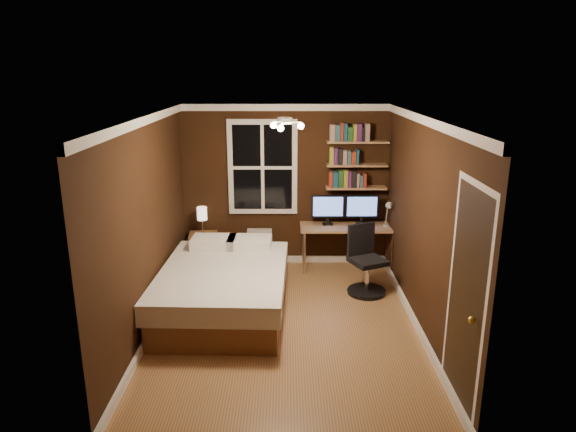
{
  "coord_description": "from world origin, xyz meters",
  "views": [
    {
      "loc": [
        0.02,
        -5.68,
        2.99
      ],
      "look_at": [
        0.03,
        0.45,
        1.24
      ],
      "focal_mm": 32.0,
      "sensor_mm": 36.0,
      "label": 1
    }
  ],
  "objects_px": {
    "nightstand": "(204,251)",
    "monitor_right": "(362,210)",
    "bedside_lamp": "(202,221)",
    "monitor_left": "(328,210)",
    "desk_lamp": "(388,214)",
    "office_chair": "(366,268)",
    "bed": "(224,288)",
    "radiator": "(260,247)",
    "desk": "(348,230)"
  },
  "relations": [
    {
      "from": "nightstand",
      "to": "radiator",
      "type": "height_order",
      "value": "radiator"
    },
    {
      "from": "nightstand",
      "to": "radiator",
      "type": "distance_m",
      "value": 0.88
    },
    {
      "from": "nightstand",
      "to": "bedside_lamp",
      "type": "xyz_separation_m",
      "value": [
        0.0,
        0.0,
        0.49
      ]
    },
    {
      "from": "radiator",
      "to": "office_chair",
      "type": "height_order",
      "value": "office_chair"
    },
    {
      "from": "monitor_left",
      "to": "nightstand",
      "type": "bearing_deg",
      "value": -179.09
    },
    {
      "from": "nightstand",
      "to": "office_chair",
      "type": "xyz_separation_m",
      "value": [
        2.38,
        -0.94,
        0.09
      ]
    },
    {
      "from": "bedside_lamp",
      "to": "desk_lamp",
      "type": "height_order",
      "value": "desk_lamp"
    },
    {
      "from": "monitor_left",
      "to": "bedside_lamp",
      "type": "bearing_deg",
      "value": -179.09
    },
    {
      "from": "bed",
      "to": "bedside_lamp",
      "type": "relative_size",
      "value": 5.08
    },
    {
      "from": "monitor_left",
      "to": "desk_lamp",
      "type": "height_order",
      "value": "monitor_left"
    },
    {
      "from": "desk_lamp",
      "to": "office_chair",
      "type": "relative_size",
      "value": 0.46
    },
    {
      "from": "bed",
      "to": "desk_lamp",
      "type": "height_order",
      "value": "desk_lamp"
    },
    {
      "from": "nightstand",
      "to": "bedside_lamp",
      "type": "height_order",
      "value": "bedside_lamp"
    },
    {
      "from": "monitor_right",
      "to": "radiator",
      "type": "bearing_deg",
      "value": 175.93
    },
    {
      "from": "desk_lamp",
      "to": "office_chair",
      "type": "height_order",
      "value": "desk_lamp"
    },
    {
      "from": "bedside_lamp",
      "to": "nightstand",
      "type": "bearing_deg",
      "value": 0.0
    },
    {
      "from": "bedside_lamp",
      "to": "desk",
      "type": "distance_m",
      "value": 2.23
    },
    {
      "from": "desk_lamp",
      "to": "monitor_right",
      "type": "bearing_deg",
      "value": 155.62
    },
    {
      "from": "radiator",
      "to": "desk_lamp",
      "type": "relative_size",
      "value": 1.31
    },
    {
      "from": "monitor_right",
      "to": "office_chair",
      "type": "bearing_deg",
      "value": -93.63
    },
    {
      "from": "bedside_lamp",
      "to": "desk",
      "type": "xyz_separation_m",
      "value": [
        2.23,
        -0.04,
        -0.13
      ]
    },
    {
      "from": "bedside_lamp",
      "to": "monitor_left",
      "type": "height_order",
      "value": "monitor_left"
    },
    {
      "from": "monitor_right",
      "to": "office_chair",
      "type": "relative_size",
      "value": 0.53
    },
    {
      "from": "radiator",
      "to": "office_chair",
      "type": "xyz_separation_m",
      "value": [
        1.52,
        -1.08,
        0.07
      ]
    },
    {
      "from": "monitor_left",
      "to": "monitor_right",
      "type": "relative_size",
      "value": 1.0
    },
    {
      "from": "desk",
      "to": "bedside_lamp",
      "type": "bearing_deg",
      "value": 178.92
    },
    {
      "from": "desk",
      "to": "radiator",
      "type": "bearing_deg",
      "value": 172.27
    },
    {
      "from": "desk_lamp",
      "to": "monitor_left",
      "type": "bearing_deg",
      "value": 169.35
    },
    {
      "from": "monitor_right",
      "to": "desk_lamp",
      "type": "height_order",
      "value": "monitor_right"
    },
    {
      "from": "monitor_right",
      "to": "office_chair",
      "type": "height_order",
      "value": "monitor_right"
    },
    {
      "from": "radiator",
      "to": "nightstand",
      "type": "bearing_deg",
      "value": -170.62
    },
    {
      "from": "nightstand",
      "to": "office_chair",
      "type": "distance_m",
      "value": 2.56
    },
    {
      "from": "bed",
      "to": "nightstand",
      "type": "distance_m",
      "value": 1.59
    },
    {
      "from": "bed",
      "to": "monitor_left",
      "type": "bearing_deg",
      "value": 49.16
    },
    {
      "from": "bed",
      "to": "bedside_lamp",
      "type": "distance_m",
      "value": 1.65
    },
    {
      "from": "bedside_lamp",
      "to": "desk_lamp",
      "type": "bearing_deg",
      "value": -2.78
    },
    {
      "from": "bedside_lamp",
      "to": "monitor_right",
      "type": "xyz_separation_m",
      "value": [
        2.44,
        0.03,
        0.16
      ]
    },
    {
      "from": "nightstand",
      "to": "monitor_left",
      "type": "height_order",
      "value": "monitor_left"
    },
    {
      "from": "desk",
      "to": "monitor_left",
      "type": "distance_m",
      "value": 0.43
    },
    {
      "from": "nightstand",
      "to": "monitor_left",
      "type": "distance_m",
      "value": 2.03
    },
    {
      "from": "monitor_left",
      "to": "monitor_right",
      "type": "distance_m",
      "value": 0.52
    },
    {
      "from": "bedside_lamp",
      "to": "radiator",
      "type": "height_order",
      "value": "bedside_lamp"
    },
    {
      "from": "nightstand",
      "to": "desk_lamp",
      "type": "xyz_separation_m",
      "value": [
        2.81,
        -0.14,
        0.64
      ]
    },
    {
      "from": "bedside_lamp",
      "to": "monitor_right",
      "type": "height_order",
      "value": "monitor_right"
    },
    {
      "from": "nightstand",
      "to": "monitor_right",
      "type": "bearing_deg",
      "value": -5.8
    },
    {
      "from": "nightstand",
      "to": "desk",
      "type": "relative_size",
      "value": 0.37
    },
    {
      "from": "bedside_lamp",
      "to": "office_chair",
      "type": "xyz_separation_m",
      "value": [
        2.38,
        -0.94,
        -0.4
      ]
    },
    {
      "from": "bedside_lamp",
      "to": "desk",
      "type": "relative_size",
      "value": 0.3
    },
    {
      "from": "bed",
      "to": "monitor_right",
      "type": "distance_m",
      "value": 2.56
    },
    {
      "from": "nightstand",
      "to": "monitor_right",
      "type": "relative_size",
      "value": 1.06
    }
  ]
}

